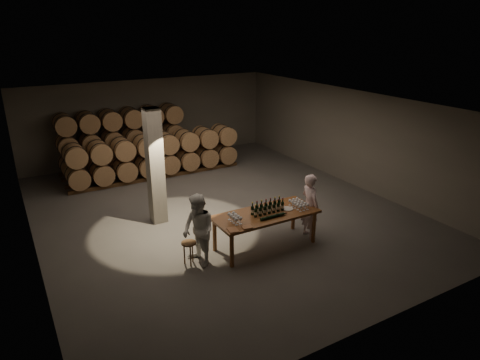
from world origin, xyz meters
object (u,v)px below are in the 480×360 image
person_man (310,206)px  bottle_cluster (268,208)px  plate (288,209)px  stool (189,246)px  person_woman (198,231)px  notebook_near (247,227)px  tasting_table (266,217)px

person_man → bottle_cluster: bearing=87.3°
plate → stool: (-2.59, 0.22, -0.45)m
plate → person_woman: person_woman is taller
person_woman → notebook_near: bearing=53.8°
bottle_cluster → person_woman: (-1.83, 0.04, -0.16)m
tasting_table → person_woman: size_ratio=1.53×
stool → plate: bearing=-4.8°
person_woman → stool: bearing=-125.1°
person_man → plate: bearing=88.6°
tasting_table → notebook_near: (-0.79, -0.44, 0.12)m
stool → person_man: size_ratio=0.33×
person_woman → plate: bearing=78.3°
tasting_table → stool: size_ratio=4.61×
notebook_near → person_man: size_ratio=0.14×
tasting_table → person_man: bearing=-5.0°
person_man → tasting_table: bearing=88.2°
person_man → person_woman: person_man is taller
tasting_table → bottle_cluster: bottle_cluster is taller
tasting_table → notebook_near: size_ratio=11.24×
person_man → person_woman: 3.05m
bottle_cluster → plate: 0.56m
bottle_cluster → plate: bottle_cluster is taller
stool → person_woman: (0.21, -0.10, 0.39)m
bottle_cluster → person_man: size_ratio=0.50×
person_woman → tasting_table: bearing=79.2°
tasting_table → stool: (-1.97, 0.16, -0.33)m
bottle_cluster → person_man: bearing=-6.0°
person_man → person_woman: size_ratio=1.00×
plate → person_woman: 2.38m
bottle_cluster → person_man: (1.22, -0.13, -0.16)m
plate → tasting_table: bearing=174.6°
plate → person_woman: size_ratio=0.17×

